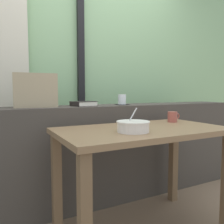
% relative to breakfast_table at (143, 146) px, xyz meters
% --- Properties ---
extents(outdoor_backdrop, '(4.80, 0.08, 2.80)m').
position_rel_breakfast_table_xyz_m(outdoor_backdrop, '(0.03, 1.23, 0.78)').
color(outdoor_backdrop, '#8EBC89').
rests_on(outdoor_backdrop, ground).
extents(window_divider_post, '(0.07, 0.05, 2.60)m').
position_rel_breakfast_table_xyz_m(window_divider_post, '(-0.02, 1.16, 0.68)').
color(window_divider_post, black).
rests_on(window_divider_post, ground).
extents(dark_console_ledge, '(2.80, 0.36, 0.86)m').
position_rel_breakfast_table_xyz_m(dark_console_ledge, '(0.03, 0.58, -0.18)').
color(dark_console_ledge, '#423D38').
rests_on(dark_console_ledge, ground).
extents(breakfast_table, '(1.15, 0.64, 0.74)m').
position_rel_breakfast_table_xyz_m(breakfast_table, '(0.00, 0.00, 0.00)').
color(breakfast_table, brown).
rests_on(breakfast_table, ground).
extents(coaster_square, '(0.10, 0.10, 0.00)m').
position_rel_breakfast_table_xyz_m(coaster_square, '(0.16, 0.56, 0.25)').
color(coaster_square, black).
rests_on(coaster_square, dark_console_ledge).
extents(juice_glass, '(0.07, 0.07, 0.09)m').
position_rel_breakfast_table_xyz_m(juice_glass, '(0.16, 0.56, 0.29)').
color(juice_glass, white).
rests_on(juice_glass, coaster_square).
extents(closed_book, '(0.21, 0.19, 0.04)m').
position_rel_breakfast_table_xyz_m(closed_book, '(-0.21, 0.56, 0.27)').
color(closed_book, black).
rests_on(closed_book, dark_console_ledge).
extents(throw_pillow, '(0.33, 0.16, 0.26)m').
position_rel_breakfast_table_xyz_m(throw_pillow, '(-0.60, 0.58, 0.38)').
color(throw_pillow, tan).
rests_on(throw_pillow, dark_console_ledge).
extents(soup_bowl, '(0.20, 0.20, 0.15)m').
position_rel_breakfast_table_xyz_m(soup_bowl, '(-0.14, -0.10, 0.16)').
color(soup_bowl, silver).
rests_on(soup_bowl, breakfast_table).
extents(ceramic_mug, '(0.11, 0.08, 0.08)m').
position_rel_breakfast_table_xyz_m(ceramic_mug, '(0.40, 0.15, 0.16)').
color(ceramic_mug, '#9E4C42').
rests_on(ceramic_mug, breakfast_table).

